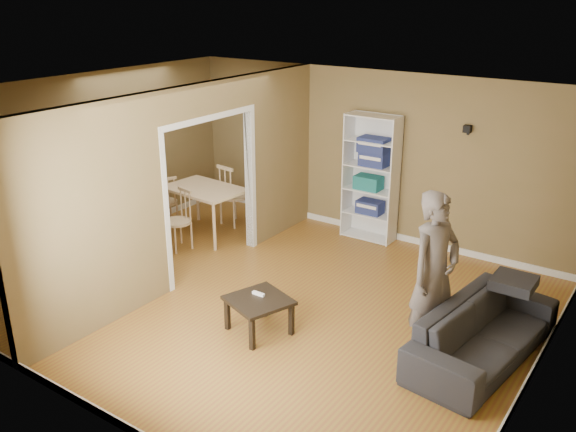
% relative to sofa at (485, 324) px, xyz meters
% --- Properties ---
extents(room_shell, '(6.50, 6.50, 6.50)m').
position_rel_sofa_xyz_m(room_shell, '(-2.70, -0.23, 0.90)').
color(room_shell, brown).
rests_on(room_shell, ground).
extents(partition, '(0.22, 5.50, 2.60)m').
position_rel_sofa_xyz_m(partition, '(-3.90, -0.23, 0.90)').
color(partition, olive).
rests_on(partition, ground).
extents(wall_speaker, '(0.10, 0.10, 0.10)m').
position_rel_sofa_xyz_m(wall_speaker, '(-1.20, 2.46, 1.50)').
color(wall_speaker, black).
rests_on(wall_speaker, room_shell).
extents(sofa, '(2.21, 1.18, 0.80)m').
position_rel_sofa_xyz_m(sofa, '(0.00, 0.00, 0.00)').
color(sofa, '#2A2A2B').
rests_on(sofa, ground).
extents(person, '(0.93, 0.83, 2.12)m').
position_rel_sofa_xyz_m(person, '(-0.55, -0.14, 0.66)').
color(person, slate).
rests_on(person, ground).
extents(bookshelf, '(0.83, 0.36, 1.97)m').
position_rel_sofa_xyz_m(bookshelf, '(-2.57, 2.37, 0.58)').
color(bookshelf, white).
rests_on(bookshelf, ground).
extents(paper_box_navy_a, '(0.40, 0.26, 0.20)m').
position_rel_sofa_xyz_m(paper_box_navy_a, '(-2.56, 2.32, 0.12)').
color(paper_box_navy_a, navy).
rests_on(paper_box_navy_a, bookshelf).
extents(paper_box_teal, '(0.41, 0.27, 0.21)m').
position_rel_sofa_xyz_m(paper_box_teal, '(-2.61, 2.32, 0.51)').
color(paper_box_teal, '#195454').
rests_on(paper_box_teal, bookshelf).
extents(paper_box_navy_b, '(0.41, 0.27, 0.21)m').
position_rel_sofa_xyz_m(paper_box_navy_b, '(-2.54, 2.32, 0.89)').
color(paper_box_navy_b, '#1D294B').
rests_on(paper_box_navy_b, bookshelf).
extents(paper_box_navy_c, '(0.44, 0.29, 0.23)m').
position_rel_sofa_xyz_m(paper_box_navy_c, '(-2.56, 2.32, 1.13)').
color(paper_box_navy_c, navy).
rests_on(paper_box_navy_c, bookshelf).
extents(coffee_table, '(0.64, 0.64, 0.42)m').
position_rel_sofa_xyz_m(coffee_table, '(-2.28, -0.94, -0.04)').
color(coffee_table, black).
rests_on(coffee_table, ground).
extents(game_controller, '(0.16, 0.04, 0.03)m').
position_rel_sofa_xyz_m(game_controller, '(-2.33, -0.87, 0.04)').
color(game_controller, white).
rests_on(game_controller, coffee_table).
extents(dining_table, '(1.25, 0.84, 0.78)m').
position_rel_sofa_xyz_m(dining_table, '(-4.79, 0.96, 0.30)').
color(dining_table, beige).
rests_on(dining_table, ground).
extents(chair_left, '(0.52, 0.52, 0.87)m').
position_rel_sofa_xyz_m(chair_left, '(-5.60, 0.88, 0.04)').
color(chair_left, tan).
rests_on(chair_left, ground).
extents(chair_near, '(0.51, 0.51, 0.93)m').
position_rel_sofa_xyz_m(chair_near, '(-4.74, 0.28, 0.06)').
color(chair_near, tan).
rests_on(chair_near, ground).
extents(chair_far, '(0.54, 0.54, 1.04)m').
position_rel_sofa_xyz_m(chair_far, '(-4.71, 1.59, 0.12)').
color(chair_far, '#D8B677').
rests_on(chair_far, ground).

